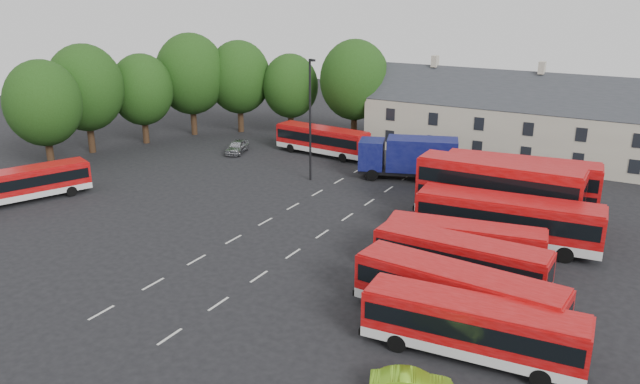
{
  "coord_description": "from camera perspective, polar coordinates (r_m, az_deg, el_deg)",
  "views": [
    {
      "loc": [
        25.61,
        -34.58,
        17.23
      ],
      "look_at": [
        3.35,
        4.59,
        2.2
      ],
      "focal_mm": 35.0,
      "sensor_mm": 36.0,
      "label": 1
    }
  ],
  "objects": [
    {
      "name": "bus_row_b",
      "position": [
        33.96,
        12.46,
        -8.88
      ],
      "size": [
        11.28,
        3.45,
        3.14
      ],
      "rotation": [
        0.0,
        0.0,
        -0.08
      ],
      "color": "silver",
      "rests_on": "ground"
    },
    {
      "name": "bus_row_a",
      "position": [
        31.31,
        13.78,
        -11.69
      ],
      "size": [
        10.68,
        3.19,
        2.98
      ],
      "rotation": [
        0.0,
        0.0,
        0.07
      ],
      "color": "silver",
      "rests_on": "ground"
    },
    {
      "name": "silver_car",
      "position": [
        67.59,
        -7.6,
        4.13
      ],
      "size": [
        2.83,
        4.43,
        1.4
      ],
      "primitive_type": "imported",
      "rotation": [
        0.0,
        0.0,
        0.31
      ],
      "color": "#A4A6AB",
      "rests_on": "ground"
    },
    {
      "name": "bus_row_e",
      "position": [
        44.53,
        16.79,
        -2.24
      ],
      "size": [
        12.51,
        3.94,
        3.48
      ],
      "rotation": [
        0.0,
        0.0,
        0.09
      ],
      "color": "silver",
      "rests_on": "ground"
    },
    {
      "name": "bus_row_d",
      "position": [
        40.97,
        13.1,
        -4.35
      ],
      "size": [
        10.15,
        3.88,
        2.8
      ],
      "rotation": [
        0.0,
        0.0,
        0.17
      ],
      "color": "silver",
      "rests_on": "ground"
    },
    {
      "name": "bus_row_c",
      "position": [
        38.27,
        12.69,
        -5.86
      ],
      "size": [
        10.46,
        2.67,
        2.94
      ],
      "rotation": [
        0.0,
        0.0,
        -0.02
      ],
      "color": "silver",
      "rests_on": "ground"
    },
    {
      "name": "treeline",
      "position": [
        71.89,
        -11.1,
        9.68
      ],
      "size": [
        29.92,
        32.59,
        12.01
      ],
      "color": "black",
      "rests_on": "ground"
    },
    {
      "name": "box_truck",
      "position": [
        58.13,
        8.17,
        3.27
      ],
      "size": [
        9.33,
        5.55,
        3.9
      ],
      "rotation": [
        0.0,
        0.0,
        0.33
      ],
      "color": "black",
      "rests_on": "ground"
    },
    {
      "name": "bus_north",
      "position": [
        65.94,
        0.2,
        4.9
      ],
      "size": [
        10.65,
        3.39,
        2.96
      ],
      "rotation": [
        0.0,
        0.0,
        -0.1
      ],
      "color": "silver",
      "rests_on": "ground"
    },
    {
      "name": "lamppost",
      "position": [
        56.34,
        -0.89,
        6.86
      ],
      "size": [
        0.76,
        0.52,
        11.08
      ],
      "rotation": [
        0.0,
        0.0,
        -0.42
      ],
      "color": "black",
      "rests_on": "ground"
    },
    {
      "name": "lane_markings",
      "position": [
        46.56,
        -2.49,
        -3.28
      ],
      "size": [
        5.15,
        33.8,
        0.01
      ],
      "color": "beige",
      "rests_on": "ground"
    },
    {
      "name": "bus_dd_north",
      "position": [
        50.26,
        17.82,
        0.7
      ],
      "size": [
        11.64,
        3.93,
        4.68
      ],
      "rotation": [
        0.0,
        0.0,
        0.12
      ],
      "color": "silver",
      "rests_on": "ground"
    },
    {
      "name": "ground",
      "position": [
        46.35,
        -6.43,
        -3.5
      ],
      "size": [
        140.0,
        140.0,
        0.0
      ],
      "primitive_type": "plane",
      "color": "black",
      "rests_on": "ground"
    },
    {
      "name": "bus_dd_south",
      "position": [
        47.98,
        15.95,
        0.19
      ],
      "size": [
        11.94,
        2.95,
        4.88
      ],
      "rotation": [
        0.0,
        0.0,
        0.02
      ],
      "color": "silver",
      "rests_on": "ground"
    },
    {
      "name": "terrace_houses",
      "position": [
        66.96,
        19.12,
        5.92
      ],
      "size": [
        35.7,
        7.13,
        10.06
      ],
      "color": "beige",
      "rests_on": "ground"
    },
    {
      "name": "bus_west",
      "position": [
        57.17,
        -25.24,
        0.87
      ],
      "size": [
        5.77,
        10.04,
        2.8
      ],
      "rotation": [
        0.0,
        0.0,
        1.19
      ],
      "color": "silver",
      "rests_on": "ground"
    }
  ]
}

